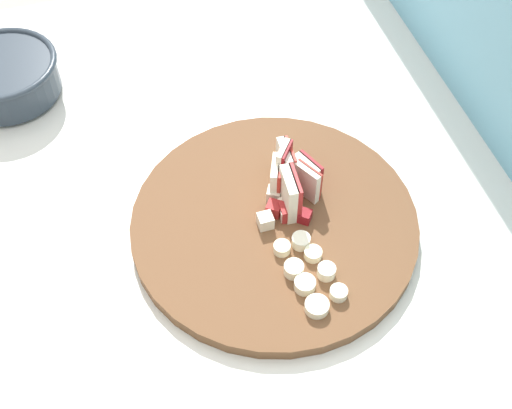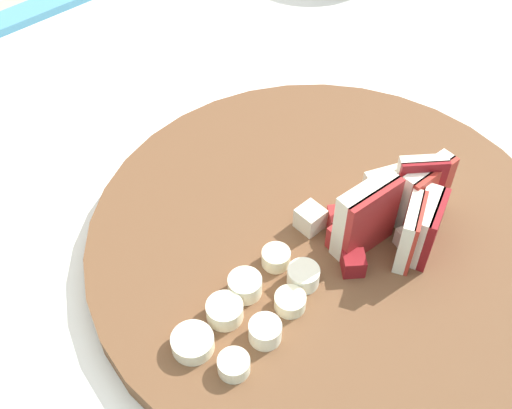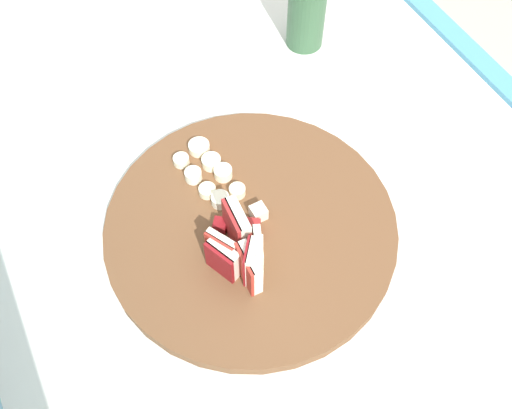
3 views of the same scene
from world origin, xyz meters
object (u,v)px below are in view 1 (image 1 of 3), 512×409
cutting_board (274,224)px  apple_wedge_fan (292,177)px  apple_dice_pile (283,208)px  banana_slice_rows (309,272)px  ceramic_bowl (5,76)px

cutting_board → apple_wedge_fan: size_ratio=3.60×
apple_dice_pile → banana_slice_rows: size_ratio=0.70×
apple_wedge_fan → ceramic_bowl: (-0.33, -0.36, -0.01)m
apple_dice_pile → ceramic_bowl: bearing=-136.7°
cutting_board → banana_slice_rows: 0.10m
banana_slice_rows → cutting_board: bearing=-170.6°
apple_wedge_fan → cutting_board: bearing=-41.1°
banana_slice_rows → apple_wedge_fan: bearing=171.3°
banana_slice_rows → ceramic_bowl: (-0.46, -0.34, 0.01)m
apple_dice_pile → banana_slice_rows: 0.10m
cutting_board → apple_dice_pile: (-0.01, 0.01, 0.02)m
cutting_board → banana_slice_rows: bearing=9.4°
apple_dice_pile → apple_wedge_fan: bearing=147.1°
apple_dice_pile → banana_slice_rows: apple_dice_pile is taller
cutting_board → banana_slice_rows: banana_slice_rows is taller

